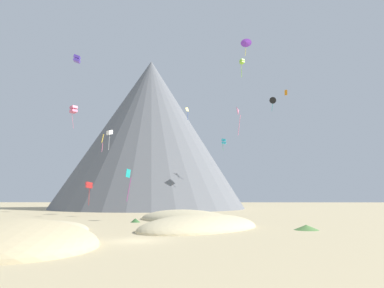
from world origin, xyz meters
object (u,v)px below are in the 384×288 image
at_px(bush_near_left, 135,220).
at_px(kite_gold_low, 103,140).
at_px(bush_far_left, 306,227).
at_px(kite_indigo_high, 77,59).
at_px(kite_black_high, 273,101).
at_px(kite_cyan_mid, 224,142).
at_px(kite_lime_high, 242,62).
at_px(rock_massif, 152,141).
at_px(kite_orange_high, 286,93).
at_px(kite_teal_low, 128,177).
at_px(kite_yellow_mid, 187,111).
at_px(kite_rainbow_mid, 74,110).
at_px(kite_red_low, 89,185).
at_px(bush_mid_center, 193,221).
at_px(kite_white_mid, 110,133).
at_px(kite_pink_mid, 238,111).
at_px(kite_violet_high, 246,43).

height_order(bush_near_left, kite_gold_low, kite_gold_low).
relative_size(bush_far_left, kite_indigo_high, 1.80).
height_order(kite_black_high, kite_cyan_mid, kite_black_high).
height_order(kite_gold_low, kite_lime_high, kite_lime_high).
xyz_separation_m(rock_massif, kite_orange_high, (38.08, -23.46, 8.74)).
relative_size(kite_lime_high, kite_cyan_mid, 1.20).
relative_size(kite_teal_low, kite_gold_low, 2.09).
distance_m(rock_massif, kite_gold_low, 57.19).
relative_size(kite_yellow_mid, kite_rainbow_mid, 0.55).
bearing_deg(kite_yellow_mid, kite_red_low, -167.84).
bearing_deg(bush_near_left, kite_rainbow_mid, 127.15).
bearing_deg(kite_cyan_mid, kite_rainbow_mid, 111.38).
relative_size(kite_black_high, kite_cyan_mid, 1.25).
relative_size(kite_gold_low, kite_indigo_high, 1.89).
xyz_separation_m(bush_mid_center, rock_massif, (-14.69, 61.31, 21.47)).
bearing_deg(kite_lime_high, kite_cyan_mid, -121.49).
relative_size(bush_mid_center, kite_white_mid, 0.27).
xyz_separation_m(bush_mid_center, kite_cyan_mid, (7.02, 36.71, 17.19)).
height_order(bush_far_left, kite_yellow_mid, kite_yellow_mid).
relative_size(bush_near_left, kite_red_low, 0.30).
bearing_deg(kite_rainbow_mid, bush_near_left, -104.83).
distance_m(bush_mid_center, kite_black_high, 51.42).
xyz_separation_m(kite_black_high, kite_pink_mid, (-12.85, -34.73, -11.36)).
xyz_separation_m(rock_massif, kite_indigo_high, (-9.00, -45.48, 9.40)).
relative_size(bush_mid_center, kite_rainbow_mid, 0.26).
xyz_separation_m(bush_near_left, bush_mid_center, (8.46, -1.29, -0.03)).
relative_size(kite_gold_low, kite_cyan_mid, 0.98).
bearing_deg(rock_massif, kite_lime_high, -63.92).
bearing_deg(rock_massif, kite_orange_high, -31.63).
relative_size(bush_far_left, kite_yellow_mid, 0.97).
relative_size(kite_red_low, kite_indigo_high, 3.15).
height_order(kite_white_mid, kite_cyan_mid, kite_white_mid).
xyz_separation_m(kite_indigo_high, kite_rainbow_mid, (-4.41, 11.37, -7.57)).
bearing_deg(kite_red_low, kite_rainbow_mid, 23.28).
bearing_deg(bush_far_left, kite_gold_low, 151.74).
relative_size(bush_mid_center, rock_massif, 0.02).
xyz_separation_m(bush_near_left, kite_white_mid, (-13.04, 33.34, 19.19)).
height_order(kite_red_low, kite_cyan_mid, kite_cyan_mid).
bearing_deg(rock_massif, kite_yellow_mid, -70.09).
bearing_deg(bush_mid_center, kite_lime_high, 54.79).
bearing_deg(bush_near_left, kite_cyan_mid, 66.40).
height_order(kite_white_mid, kite_rainbow_mid, kite_rainbow_mid).
height_order(kite_black_high, kite_rainbow_mid, kite_black_high).
relative_size(kite_white_mid, kite_pink_mid, 1.10).
xyz_separation_m(kite_orange_high, kite_black_high, (-3.44, 0.26, -2.04)).
bearing_deg(kite_cyan_mid, kite_orange_high, -79.79).
xyz_separation_m(kite_violet_high, kite_rainbow_mid, (-39.06, 6.78, -12.79)).
xyz_separation_m(kite_yellow_mid, kite_cyan_mid, (8.83, 10.96, -5.23)).
relative_size(kite_black_high, kite_gold_low, 1.28).
bearing_deg(kite_yellow_mid, kite_teal_low, -131.06).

